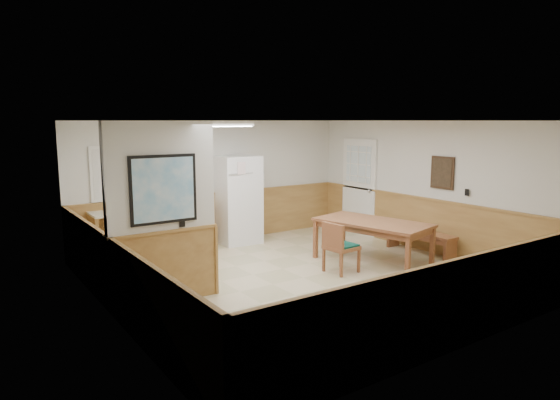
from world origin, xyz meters
TOP-DOWN VIEW (x-y plane):
  - ground at (0.00, 0.00)m, footprint 6.00×6.00m
  - ceiling at (0.00, 0.00)m, footprint 6.00×6.00m
  - back_wall at (0.00, 3.00)m, footprint 6.00×0.02m
  - right_wall at (3.00, 0.00)m, footprint 0.02×6.00m
  - left_wall at (-3.00, 0.00)m, footprint 0.02×6.00m
  - wainscot_back at (0.00, 2.98)m, footprint 6.00×0.04m
  - wainscot_right at (2.98, 0.00)m, footprint 0.04×6.00m
  - wainscot_left at (-2.98, 0.00)m, footprint 0.04×6.00m
  - partition_wall at (-2.25, 0.19)m, footprint 1.50×0.20m
  - kitchen_counter at (-1.21, 2.68)m, footprint 2.20×0.61m
  - exterior_door at (2.96, 1.90)m, footprint 0.07×1.02m
  - kitchen_window at (-2.10, 2.98)m, footprint 0.80×0.04m
  - wall_painting at (2.97, -0.30)m, footprint 0.04×0.50m
  - fluorescent_fixture at (-0.80, 1.30)m, footprint 1.20×0.30m
  - refrigerator at (0.31, 2.63)m, footprint 0.84×0.75m
  - dining_table at (1.53, 0.02)m, footprint 1.42×2.15m
  - dining_bench at (2.70, -0.08)m, footprint 0.35×1.48m
  - dining_chair at (0.62, -0.11)m, footprint 0.69×0.50m
  - fire_extinguisher at (-0.72, 2.72)m, footprint 0.12×0.12m
  - soap_bottle at (-2.09, 2.70)m, footprint 0.10×0.10m

SIDE VIEW (x-z plane):
  - ground at x=0.00m, z-range 0.00..0.00m
  - dining_bench at x=2.70m, z-range 0.11..0.56m
  - kitchen_counter at x=-1.21m, z-range -0.04..0.96m
  - dining_chair at x=0.62m, z-range 0.07..0.92m
  - wainscot_back at x=0.00m, z-range 0.00..1.00m
  - wainscot_right at x=2.98m, z-range 0.00..1.00m
  - wainscot_left at x=-2.98m, z-range 0.00..1.00m
  - dining_table at x=1.53m, z-range 0.29..1.04m
  - refrigerator at x=0.31m, z-range 0.00..1.80m
  - soap_bottle at x=-2.09m, z-range 0.90..1.14m
  - exterior_door at x=2.96m, z-range -0.02..2.13m
  - fire_extinguisher at x=-0.72m, z-range 0.87..1.30m
  - partition_wall at x=-2.25m, z-range -0.02..2.48m
  - back_wall at x=0.00m, z-range 0.00..2.50m
  - right_wall at x=3.00m, z-range 0.00..2.50m
  - left_wall at x=-3.00m, z-range 0.00..2.50m
  - kitchen_window at x=-2.10m, z-range 1.05..2.05m
  - wall_painting at x=2.97m, z-range 1.25..1.85m
  - fluorescent_fixture at x=-0.80m, z-range 2.40..2.49m
  - ceiling at x=0.00m, z-range 2.49..2.51m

